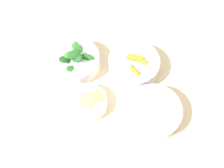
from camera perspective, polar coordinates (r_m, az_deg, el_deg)
The scene contains 6 objects.
ground_plane at distance 1.65m, azimuth 1.37°, elevation -12.44°, with size 10.00×10.00×0.00m, color brown.
dining_table at distance 1.02m, azimuth 2.17°, elevation -3.29°, with size 1.18×1.10×0.77m.
bowl_carrots at distance 0.93m, azimuth 5.02°, elevation 4.50°, with size 0.19×0.19×0.08m.
bowl_greens at distance 0.95m, azimuth -8.48°, elevation 5.42°, with size 0.19×0.19×0.10m.
bowl_beans_hotdog at distance 0.87m, azimuth 9.46°, elevation -6.35°, with size 0.19×0.19×0.06m.
bowl_cookies at distance 0.88m, azimuth -5.37°, elevation -4.18°, with size 0.13×0.14×0.05m.
Camera 1 is at (0.39, -0.09, 1.60)m, focal length 40.00 mm.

